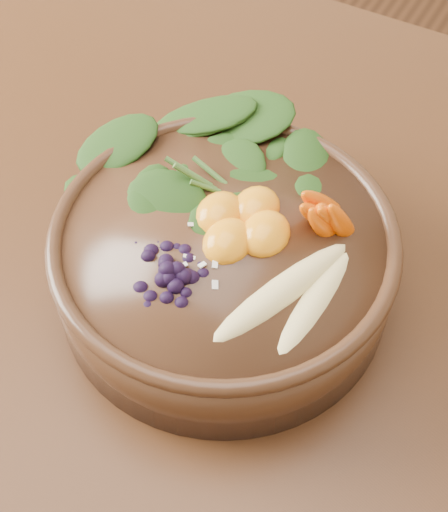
# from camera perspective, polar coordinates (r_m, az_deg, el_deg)

# --- Properties ---
(ground) EXTENTS (4.00, 4.00, 0.00)m
(ground) POSITION_cam_1_polar(r_m,az_deg,el_deg) (1.39, -10.53, -15.51)
(ground) COLOR #381E0F
(ground) RESTS_ON ground
(dining_table) EXTENTS (1.60, 0.90, 0.75)m
(dining_table) POSITION_cam_1_polar(r_m,az_deg,el_deg) (0.83, -17.07, 2.22)
(dining_table) COLOR #331C0C
(dining_table) RESTS_ON ground
(stoneware_bowl) EXTENTS (0.36, 0.36, 0.08)m
(stoneware_bowl) POSITION_cam_1_polar(r_m,az_deg,el_deg) (0.60, 0.00, -0.59)
(stoneware_bowl) COLOR #422818
(stoneware_bowl) RESTS_ON dining_table
(kale_heap) EXTENTS (0.23, 0.22, 0.04)m
(kale_heap) POSITION_cam_1_polar(r_m,az_deg,el_deg) (0.60, 1.55, 8.28)
(kale_heap) COLOR #204313
(kale_heap) RESTS_ON stoneware_bowl
(carrot_cluster) EXTENTS (0.08, 0.08, 0.08)m
(carrot_cluster) POSITION_cam_1_polar(r_m,az_deg,el_deg) (0.56, 9.47, 5.13)
(carrot_cluster) COLOR #E35600
(carrot_cluster) RESTS_ON stoneware_bowl
(banana_halves) EXTENTS (0.08, 0.15, 0.03)m
(banana_halves) POSITION_cam_1_polar(r_m,az_deg,el_deg) (0.53, 6.10, -2.34)
(banana_halves) COLOR #E0CC84
(banana_halves) RESTS_ON stoneware_bowl
(mandarin_cluster) EXTENTS (0.11, 0.11, 0.03)m
(mandarin_cluster) POSITION_cam_1_polar(r_m,az_deg,el_deg) (0.57, 1.49, 3.52)
(mandarin_cluster) COLOR orange
(mandarin_cluster) RESTS_ON stoneware_bowl
(blueberry_pile) EXTENTS (0.16, 0.14, 0.04)m
(blueberry_pile) POSITION_cam_1_polar(r_m,az_deg,el_deg) (0.53, -4.62, -0.27)
(blueberry_pile) COLOR black
(blueberry_pile) RESTS_ON stoneware_bowl
(coconut_flakes) EXTENTS (0.11, 0.10, 0.01)m
(coconut_flakes) POSITION_cam_1_polar(r_m,az_deg,el_deg) (0.56, -1.40, 0.87)
(coconut_flakes) COLOR white
(coconut_flakes) RESTS_ON stoneware_bowl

